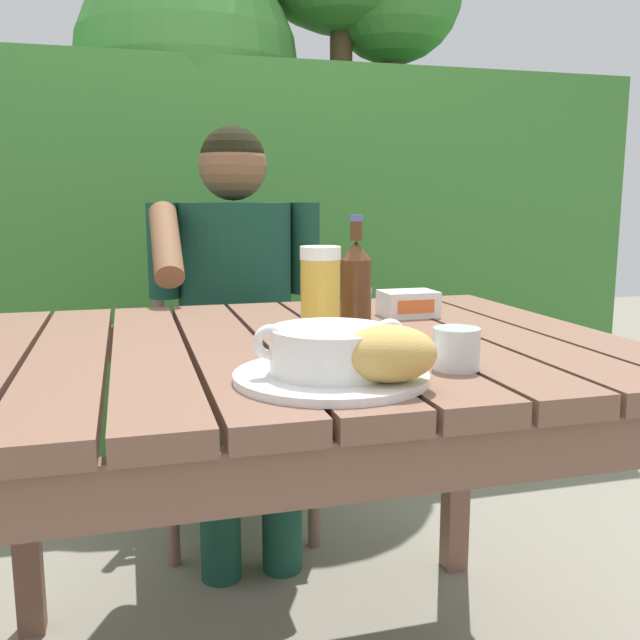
{
  "coord_description": "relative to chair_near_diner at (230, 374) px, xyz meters",
  "views": [
    {
      "loc": [
        -0.3,
        -1.23,
        1.02
      ],
      "look_at": [
        -0.01,
        -0.2,
        0.84
      ],
      "focal_mm": 39.33,
      "sensor_mm": 36.0,
      "label": 1
    }
  ],
  "objects": [
    {
      "name": "beer_glass",
      "position": [
        0.03,
        -0.97,
        0.38
      ],
      "size": [
        0.07,
        0.07,
        0.17
      ],
      "color": "gold",
      "rests_on": "dining_table"
    },
    {
      "name": "water_glass_small",
      "position": [
        0.18,
        -1.19,
        0.32
      ],
      "size": [
        0.07,
        0.07,
        0.06
      ],
      "color": "silver",
      "rests_on": "dining_table"
    },
    {
      "name": "table_knife",
      "position": [
        0.1,
        -1.13,
        0.29
      ],
      "size": [
        0.16,
        0.05,
        0.01
      ],
      "color": "silver",
      "rests_on": "dining_table"
    },
    {
      "name": "serving_plate",
      "position": [
        -0.02,
        -1.21,
        0.29
      ],
      "size": [
        0.28,
        0.28,
        0.01
      ],
      "color": "white",
      "rests_on": "dining_table"
    },
    {
      "name": "chair_near_diner",
      "position": [
        0.0,
        0.0,
        0.0
      ],
      "size": [
        0.45,
        0.43,
        0.97
      ],
      "color": "brown",
      "rests_on": "ground_plane"
    },
    {
      "name": "butter_tub",
      "position": [
        0.29,
        -0.72,
        0.32
      ],
      "size": [
        0.12,
        0.09,
        0.06
      ],
      "color": "white",
      "rests_on": "dining_table"
    },
    {
      "name": "hedge_backdrop",
      "position": [
        0.15,
        0.87,
        0.69
      ],
      "size": [
        3.62,
        0.94,
        2.68
      ],
      "color": "#3C7C34",
      "rests_on": "ground_plane"
    },
    {
      "name": "dining_table",
      "position": [
        -0.0,
        -0.91,
        0.19
      ],
      "size": [
        1.18,
        0.94,
        0.77
      ],
      "color": "brown",
      "rests_on": "ground_plane"
    },
    {
      "name": "beer_bottle",
      "position": [
        0.11,
        -0.9,
        0.38
      ],
      "size": [
        0.06,
        0.06,
        0.23
      ],
      "color": "#502F17",
      "rests_on": "dining_table"
    },
    {
      "name": "soup_bowl",
      "position": [
        -0.02,
        -1.21,
        0.33
      ],
      "size": [
        0.22,
        0.17,
        0.07
      ],
      "color": "white",
      "rests_on": "serving_plate"
    },
    {
      "name": "person_eating",
      "position": [
        -0.0,
        -0.2,
        0.24
      ],
      "size": [
        0.48,
        0.47,
        1.22
      ],
      "color": "#164131",
      "rests_on": "ground_plane"
    },
    {
      "name": "bread_roll",
      "position": [
        0.04,
        -1.28,
        0.34
      ],
      "size": [
        0.14,
        0.12,
        0.08
      ],
      "color": "tan",
      "rests_on": "serving_plate"
    }
  ]
}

